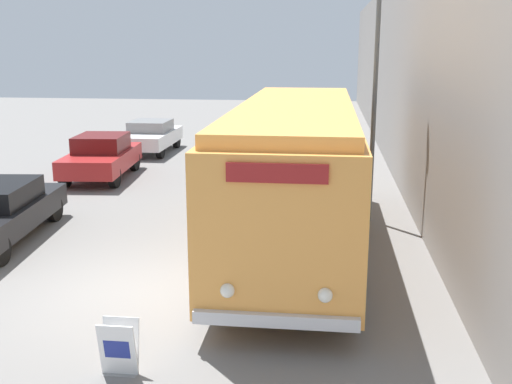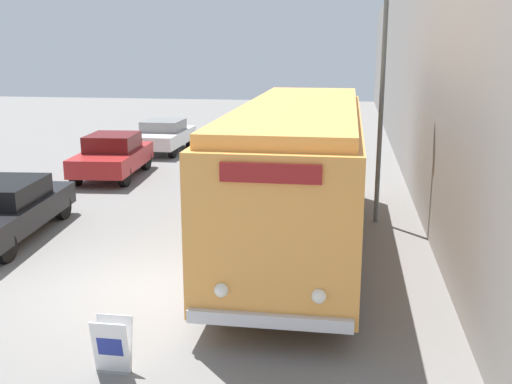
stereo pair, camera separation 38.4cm
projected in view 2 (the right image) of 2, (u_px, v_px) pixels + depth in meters
The scene contains 8 objects.
ground_plane at pixel (133, 290), 11.40m from camera, with size 80.00×80.00×0.00m, color slate.
building_wall_right at pixel (417, 77), 19.24m from camera, with size 0.30×60.00×7.04m.
vintage_bus at pixel (300, 168), 13.48m from camera, with size 2.63×10.32×3.29m.
sign_board at pixel (112, 346), 8.48m from camera, with size 0.53×0.31×0.81m.
streetlamp at pixel (383, 67), 14.84m from camera, with size 0.36×0.36×6.12m.
parked_car_near at pixel (3, 209), 14.36m from camera, with size 2.29×4.85×1.37m.
parked_car_mid at pixel (113, 155), 20.93m from camera, with size 2.21×4.30×1.51m.
parked_car_far at pixel (163, 135), 25.92m from camera, with size 1.88×4.05×1.37m.
Camera 2 is at (3.96, -10.13, 4.55)m, focal length 42.00 mm.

